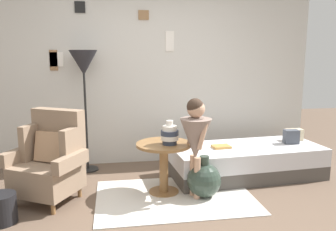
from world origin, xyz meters
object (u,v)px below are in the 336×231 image
at_px(side_table, 164,157).
at_px(floor_lamp, 84,68).
at_px(magazine_basket, 1,209).
at_px(person_child, 196,135).
at_px(book_on_daybed, 221,147).
at_px(daybed, 246,161).
at_px(demijohn_near, 204,180).
at_px(armchair, 50,160).
at_px(vase_striped, 170,135).

bearing_deg(side_table, floor_lamp, 134.33).
bearing_deg(floor_lamp, side_table, -45.67).
bearing_deg(magazine_basket, person_child, 8.02).
relative_size(side_table, book_on_daybed, 2.81).
bearing_deg(daybed, magazine_basket, -163.32).
bearing_deg(demijohn_near, floor_lamp, 140.20).
relative_size(armchair, person_child, 0.88).
distance_m(vase_striped, person_child, 0.29).
bearing_deg(vase_striped, side_table, 133.97).
relative_size(book_on_daybed, magazine_basket, 0.79).
bearing_deg(daybed, side_table, -162.21).
bearing_deg(demijohn_near, book_on_daybed, 55.25).
bearing_deg(armchair, magazine_basket, -128.52).
xyz_separation_m(armchair, floor_lamp, (0.32, 0.90, 0.94)).
relative_size(armchair, side_table, 1.57).
bearing_deg(floor_lamp, vase_striped, -45.69).
height_order(person_child, book_on_daybed, person_child).
distance_m(armchair, demijohn_near, 1.67).
bearing_deg(floor_lamp, book_on_daybed, -19.26).
bearing_deg(book_on_daybed, person_child, -131.38).
relative_size(floor_lamp, magazine_basket, 5.74).
height_order(daybed, book_on_daybed, book_on_daybed).
height_order(floor_lamp, person_child, floor_lamp).
height_order(vase_striped, floor_lamp, floor_lamp).
relative_size(daybed, person_child, 1.77).
height_order(daybed, demijohn_near, demijohn_near).
distance_m(armchair, vase_striped, 1.31).
bearing_deg(demijohn_near, person_child, -175.54).
bearing_deg(magazine_basket, demijohn_near, 7.83).
xyz_separation_m(daybed, book_on_daybed, (-0.35, -0.02, 0.22)).
bearing_deg(armchair, vase_striped, -3.59).
bearing_deg(demijohn_near, armchair, 173.07).
bearing_deg(person_child, demijohn_near, 4.46).
xyz_separation_m(armchair, side_table, (1.22, -0.02, -0.02)).
bearing_deg(magazine_basket, side_table, 15.89).
distance_m(person_child, book_on_daybed, 0.76).
bearing_deg(book_on_daybed, floor_lamp, 160.74).
relative_size(floor_lamp, demijohn_near, 3.46).
height_order(daybed, vase_striped, vase_striped).
xyz_separation_m(floor_lamp, magazine_basket, (-0.70, -1.38, -1.24)).
xyz_separation_m(vase_striped, demijohn_near, (0.36, -0.12, -0.50)).
distance_m(daybed, demijohn_near, 0.89).
distance_m(person_child, demijohn_near, 0.52).
relative_size(vase_striped, magazine_basket, 0.95).
distance_m(side_table, floor_lamp, 1.61).
relative_size(armchair, demijohn_near, 2.09).
bearing_deg(vase_striped, demijohn_near, -18.14).
height_order(vase_striped, person_child, person_child).
height_order(side_table, book_on_daybed, side_table).
bearing_deg(side_table, magazine_basket, -164.11).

